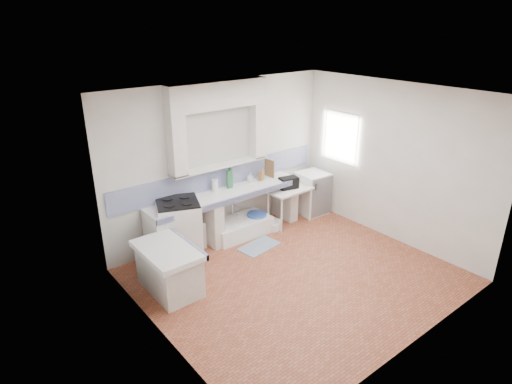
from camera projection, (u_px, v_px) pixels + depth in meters
floor at (296, 276)px, 6.76m from camera, size 4.50×4.50×0.00m
ceiling at (303, 95)px, 5.71m from camera, size 4.50×4.50×0.00m
wall_back at (221, 160)px, 7.69m from camera, size 4.50×0.00×4.50m
wall_front at (424, 246)px, 4.79m from camera, size 4.50×0.00×4.50m
wall_left at (157, 239)px, 4.94m from camera, size 0.00×4.50×4.50m
wall_right at (392, 163)px, 7.54m from camera, size 0.00×4.50×4.50m
alcove_mass at (218, 95)px, 7.10m from camera, size 1.90×0.25×0.45m
window_frame at (347, 136)px, 8.43m from camera, size 0.35×0.86×1.06m
lace_valance at (343, 118)px, 8.21m from camera, size 0.01×0.84×0.24m
counter_slab at (227, 194)px, 7.61m from camera, size 3.00×0.60×0.08m
counter_lip at (236, 199)px, 7.41m from camera, size 3.00×0.04×0.10m
counter_pier_left at (157, 240)px, 6.97m from camera, size 0.20×0.55×0.82m
counter_pier_mid at (211, 223)px, 7.58m from camera, size 0.20×0.55×0.82m
counter_pier_right at (285, 199)px, 8.59m from camera, size 0.20×0.55×0.82m
peninsula_top at (168, 250)px, 6.18m from camera, size 0.70×1.10×0.08m
peninsula_base at (170, 271)px, 6.32m from camera, size 0.60×1.00×0.62m
peninsula_lip at (188, 243)px, 6.38m from camera, size 0.04×1.10×0.10m
backsplash at (222, 176)px, 7.79m from camera, size 4.27×0.03×0.40m
stove at (179, 230)px, 7.16m from camera, size 0.88×0.87×0.97m
sink at (240, 228)px, 8.00m from camera, size 1.15×0.63×0.27m
side_table at (289, 206)px, 8.37m from camera, size 0.87×0.49×0.04m
fridge at (312, 193)px, 8.81m from camera, size 0.60×0.60×0.86m
bucket_red at (223, 233)px, 7.81m from camera, size 0.39×0.39×0.29m
bucket_orange at (242, 231)px, 7.86m from camera, size 0.38×0.38×0.29m
bucket_blue at (257, 222)px, 8.16m from camera, size 0.41×0.41×0.34m
basin_white at (272, 225)px, 8.26m from camera, size 0.45×0.45×0.15m
water_bottle_a at (230, 226)px, 8.08m from camera, size 0.08×0.08×0.27m
water_bottle_b at (239, 221)px, 8.20m from camera, size 0.10×0.10×0.33m
black_bag at (289, 183)px, 8.23m from camera, size 0.39×0.27×0.22m
green_bottle_a at (231, 178)px, 7.75m from camera, size 0.10×0.10×0.37m
green_bottle_b at (229, 179)px, 7.72m from camera, size 0.07×0.07×0.33m
knife_block at (261, 175)px, 8.12m from camera, size 0.12×0.11×0.19m
cutting_board at (269, 168)px, 8.28m from camera, size 0.04×0.25×0.34m
paper_towel at (215, 186)px, 7.58m from camera, size 0.14×0.14×0.22m
soap_bottle at (250, 177)px, 8.04m from camera, size 0.10×0.10×0.18m
rug at (259, 246)px, 7.62m from camera, size 0.77×0.51×0.01m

